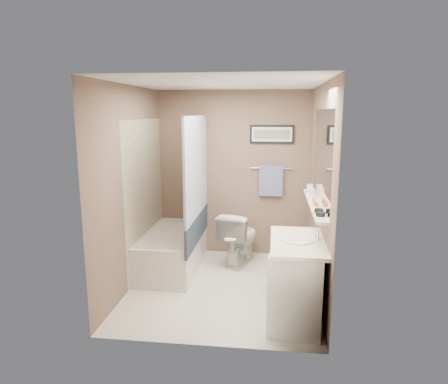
# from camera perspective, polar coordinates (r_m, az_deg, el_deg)

# --- Properties ---
(ground) EXTENTS (2.50, 2.50, 0.00)m
(ground) POSITION_cam_1_polar(r_m,az_deg,el_deg) (4.99, -0.22, -13.41)
(ground) COLOR silver
(ground) RESTS_ON ground
(ceiling) EXTENTS (2.20, 2.50, 0.04)m
(ceiling) POSITION_cam_1_polar(r_m,az_deg,el_deg) (4.54, -0.24, 15.03)
(ceiling) COLOR white
(ceiling) RESTS_ON wall_back
(wall_back) EXTENTS (2.20, 0.04, 2.40)m
(wall_back) POSITION_cam_1_polar(r_m,az_deg,el_deg) (5.82, 1.30, 2.57)
(wall_back) COLOR brown
(wall_back) RESTS_ON ground
(wall_front) EXTENTS (2.20, 0.04, 2.40)m
(wall_front) POSITION_cam_1_polar(r_m,az_deg,el_deg) (3.43, -2.82, -3.71)
(wall_front) COLOR brown
(wall_front) RESTS_ON ground
(wall_left) EXTENTS (0.04, 2.50, 2.40)m
(wall_left) POSITION_cam_1_polar(r_m,az_deg,el_deg) (4.87, -12.94, 0.54)
(wall_left) COLOR brown
(wall_left) RESTS_ON ground
(wall_right) EXTENTS (0.04, 2.50, 2.40)m
(wall_right) POSITION_cam_1_polar(r_m,az_deg,el_deg) (4.61, 13.22, -0.08)
(wall_right) COLOR brown
(wall_right) RESTS_ON ground
(tile_surround) EXTENTS (0.02, 1.55, 2.00)m
(tile_surround) POSITION_cam_1_polar(r_m,az_deg,el_deg) (5.37, -11.17, -0.55)
(tile_surround) COLOR #BEAE8F
(tile_surround) RESTS_ON wall_left
(curtain_rod) EXTENTS (0.02, 1.55, 0.02)m
(curtain_rod) POSITION_cam_1_polar(r_m,az_deg,el_deg) (5.09, -4.07, 10.89)
(curtain_rod) COLOR silver
(curtain_rod) RESTS_ON wall_left
(curtain_upper) EXTENTS (0.03, 1.45, 1.28)m
(curtain_upper) POSITION_cam_1_polar(r_m,az_deg,el_deg) (5.13, -3.97, 3.61)
(curtain_upper) COLOR silver
(curtain_upper) RESTS_ON curtain_rod
(curtain_lower) EXTENTS (0.03, 1.45, 0.36)m
(curtain_lower) POSITION_cam_1_polar(r_m,az_deg,el_deg) (5.31, -3.84, -5.20)
(curtain_lower) COLOR #243243
(curtain_lower) RESTS_ON curtain_rod
(mirror) EXTENTS (0.02, 1.60, 1.00)m
(mirror) POSITION_cam_1_polar(r_m,az_deg,el_deg) (4.40, 13.80, 4.90)
(mirror) COLOR silver
(mirror) RESTS_ON wall_right
(shelf) EXTENTS (0.12, 1.60, 0.03)m
(shelf) POSITION_cam_1_polar(r_m,az_deg,el_deg) (4.48, 12.79, -1.70)
(shelf) COLOR silver
(shelf) RESTS_ON wall_right
(towel_bar) EXTENTS (0.60, 0.02, 0.02)m
(towel_bar) POSITION_cam_1_polar(r_m,az_deg,el_deg) (5.76, 6.75, 3.41)
(towel_bar) COLOR silver
(towel_bar) RESTS_ON wall_back
(towel) EXTENTS (0.34, 0.05, 0.44)m
(towel) POSITION_cam_1_polar(r_m,az_deg,el_deg) (5.77, 6.71, 1.61)
(towel) COLOR #8A98C9
(towel) RESTS_ON towel_bar
(art_frame) EXTENTS (0.62, 0.02, 0.26)m
(art_frame) POSITION_cam_1_polar(r_m,az_deg,el_deg) (5.73, 6.86, 8.19)
(art_frame) COLOR black
(art_frame) RESTS_ON wall_back
(art_mat) EXTENTS (0.56, 0.00, 0.20)m
(art_mat) POSITION_cam_1_polar(r_m,az_deg,el_deg) (5.72, 6.86, 8.18)
(art_mat) COLOR white
(art_mat) RESTS_ON art_frame
(art_image) EXTENTS (0.50, 0.00, 0.13)m
(art_image) POSITION_cam_1_polar(r_m,az_deg,el_deg) (5.72, 6.86, 8.18)
(art_image) COLOR #595959
(art_image) RESTS_ON art_mat
(door) EXTENTS (0.80, 0.02, 2.00)m
(door) POSITION_cam_1_polar(r_m,az_deg,el_deg) (3.43, 6.34, -7.26)
(door) COLOR silver
(door) RESTS_ON wall_front
(door_handle) EXTENTS (0.10, 0.02, 0.02)m
(door_handle) POSITION_cam_1_polar(r_m,az_deg,el_deg) (3.50, 0.90, -6.82)
(door_handle) COLOR silver
(door_handle) RESTS_ON door
(bathtub) EXTENTS (0.71, 1.50, 0.50)m
(bathtub) POSITION_cam_1_polar(r_m,az_deg,el_deg) (5.52, -7.33, -8.21)
(bathtub) COLOR silver
(bathtub) RESTS_ON ground
(tub_rim) EXTENTS (0.56, 1.36, 0.02)m
(tub_rim) POSITION_cam_1_polar(r_m,az_deg,el_deg) (5.44, -7.40, -5.73)
(tub_rim) COLOR beige
(tub_rim) RESTS_ON bathtub
(toilet) EXTENTS (0.62, 0.82, 0.74)m
(toilet) POSITION_cam_1_polar(r_m,az_deg,el_deg) (5.60, 2.24, -6.50)
(toilet) COLOR silver
(toilet) RESTS_ON ground
(vanity) EXTENTS (0.61, 0.96, 0.80)m
(vanity) POSITION_cam_1_polar(r_m,az_deg,el_deg) (4.21, 10.46, -12.50)
(vanity) COLOR white
(vanity) RESTS_ON ground
(countertop) EXTENTS (0.54, 0.96, 0.04)m
(countertop) POSITION_cam_1_polar(r_m,az_deg,el_deg) (4.06, 10.53, -7.07)
(countertop) COLOR white
(countertop) RESTS_ON vanity
(sink_basin) EXTENTS (0.34, 0.34, 0.01)m
(sink_basin) POSITION_cam_1_polar(r_m,az_deg,el_deg) (4.05, 10.40, -6.69)
(sink_basin) COLOR white
(sink_basin) RESTS_ON countertop
(faucet_spout) EXTENTS (0.02, 0.02, 0.10)m
(faucet_spout) POSITION_cam_1_polar(r_m,az_deg,el_deg) (4.06, 13.26, -6.17)
(faucet_spout) COLOR silver
(faucet_spout) RESTS_ON countertop
(faucet_knob) EXTENTS (0.05, 0.05, 0.05)m
(faucet_knob) POSITION_cam_1_polar(r_m,az_deg,el_deg) (4.16, 13.11, -6.02)
(faucet_knob) COLOR silver
(faucet_knob) RESTS_ON countertop
(candle_bowl_near) EXTENTS (0.09, 0.09, 0.04)m
(candle_bowl_near) POSITION_cam_1_polar(r_m,az_deg,el_deg) (3.91, 13.62, -3.09)
(candle_bowl_near) COLOR black
(candle_bowl_near) RESTS_ON shelf
(candle_bowl_far) EXTENTS (0.09, 0.09, 0.04)m
(candle_bowl_far) POSITION_cam_1_polar(r_m,az_deg,el_deg) (4.04, 13.41, -2.62)
(candle_bowl_far) COLOR black
(candle_bowl_far) RESTS_ON shelf
(hair_brush_front) EXTENTS (0.05, 0.22, 0.04)m
(hair_brush_front) POSITION_cam_1_polar(r_m,az_deg,el_deg) (4.39, 12.92, -1.48)
(hair_brush_front) COLOR #CA501C
(hair_brush_front) RESTS_ON shelf
(hair_brush_back) EXTENTS (0.05, 0.22, 0.04)m
(hair_brush_back) POSITION_cam_1_polar(r_m,az_deg,el_deg) (4.46, 12.83, -1.28)
(hair_brush_back) COLOR orange
(hair_brush_back) RESTS_ON shelf
(pink_comb) EXTENTS (0.05, 0.16, 0.01)m
(pink_comb) POSITION_cam_1_polar(r_m,az_deg,el_deg) (4.65, 12.58, -0.96)
(pink_comb) COLOR pink
(pink_comb) RESTS_ON shelf
(glass_jar) EXTENTS (0.08, 0.08, 0.10)m
(glass_jar) POSITION_cam_1_polar(r_m,az_deg,el_deg) (5.02, 12.19, 0.49)
(glass_jar) COLOR white
(glass_jar) RESTS_ON shelf
(soap_bottle) EXTENTS (0.07, 0.07, 0.14)m
(soap_bottle) POSITION_cam_1_polar(r_m,az_deg,el_deg) (4.83, 12.40, 0.29)
(soap_bottle) COLOR #999999
(soap_bottle) RESTS_ON shelf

